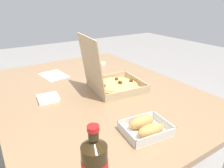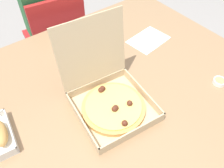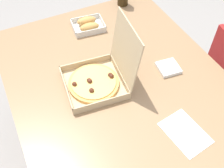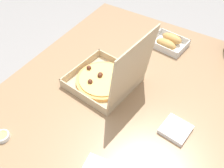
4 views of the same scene
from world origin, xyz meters
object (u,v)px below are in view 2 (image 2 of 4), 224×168
Objects in this scene: chair at (57,37)px; pizza_box_open at (110,98)px; napkin_pile at (77,50)px; dipping_sauce_cup at (219,81)px; paper_menu at (148,40)px; diner_person at (49,8)px.

pizza_box_open reaches higher than chair.
napkin_pile is 0.70m from dipping_sauce_cup.
paper_menu is at bearing 27.84° from pizza_box_open.
chair is at bearing 79.18° from pizza_box_open.
pizza_box_open is 0.51m from dipping_sauce_cup.
pizza_box_open is at bearing 157.01° from dipping_sauce_cup.
napkin_pile is (-0.36, 0.15, 0.01)m from paper_menu.
chair is 0.21m from diner_person.
pizza_box_open is 0.38m from napkin_pile.
paper_menu is at bearing 94.96° from dipping_sauce_cup.
diner_person reaches higher than paper_menu.
diner_person is at bearing 104.37° from dipping_sauce_cup.
napkin_pile and dipping_sauce_cup have the same top height.
chair is 7.55× the size of napkin_pile.
pizza_box_open reaches higher than dipping_sauce_cup.
dipping_sauce_cup is at bearing -22.99° from pizza_box_open.
diner_person reaches higher than pizza_box_open.
dipping_sauce_cup is (0.40, -0.57, 0.00)m from napkin_pile.
diner_person reaches higher than dipping_sauce_cup.
diner_person is 0.57m from napkin_pile.
dipping_sauce_cup is (0.30, -1.08, 0.26)m from chair.
paper_menu is 0.43m from dipping_sauce_cup.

